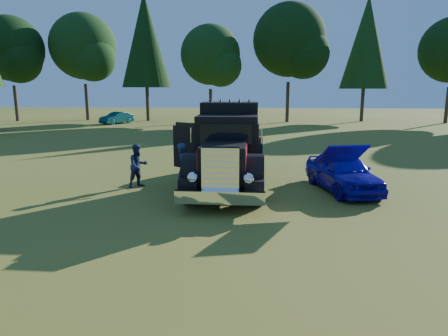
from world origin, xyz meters
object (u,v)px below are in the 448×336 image
(spectator_near, at_px, (184,169))
(spectator_far, at_px, (138,166))
(hotrod_coupe, at_px, (343,172))
(diamond_t_truck, at_px, (228,152))
(distant_teal_car, at_px, (117,118))

(spectator_near, height_order, spectator_far, spectator_near)
(hotrod_coupe, height_order, spectator_far, hotrod_coupe)
(spectator_near, bearing_deg, diamond_t_truck, -49.94)
(distant_teal_car, bearing_deg, diamond_t_truck, -33.61)
(hotrod_coupe, xyz_separation_m, spectator_near, (-5.38, -0.92, 0.20))
(diamond_t_truck, bearing_deg, hotrod_coupe, -1.65)
(spectator_near, height_order, distant_teal_car, spectator_near)
(spectator_near, bearing_deg, distant_teal_car, 27.24)
(diamond_t_truck, xyz_separation_m, spectator_near, (-1.39, -1.03, -0.41))
(spectator_far, height_order, distant_teal_car, spectator_far)
(diamond_t_truck, relative_size, hotrod_coupe, 1.66)
(spectator_far, bearing_deg, diamond_t_truck, -44.38)
(distant_teal_car, bearing_deg, hotrod_coupe, -26.99)
(hotrod_coupe, relative_size, distant_teal_car, 1.21)
(spectator_near, xyz_separation_m, distant_teal_car, (-11.51, 26.12, -0.28))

